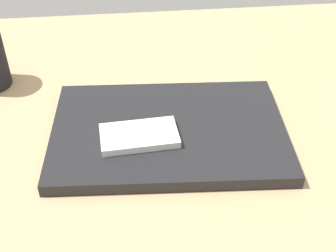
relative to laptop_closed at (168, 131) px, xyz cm
name	(u,v)px	position (x,y,z in cm)	size (l,w,h in cm)	color
desk_surface	(166,126)	(0.08, 4.29, -2.46)	(120.00, 80.00, 3.00)	tan
laptop_closed	(168,131)	(0.00, 0.00, 0.00)	(34.73, 23.31, 1.92)	black
cell_phone_on_laptop	(139,136)	(-4.42, -2.36, 1.54)	(11.48, 6.94, 1.24)	silver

